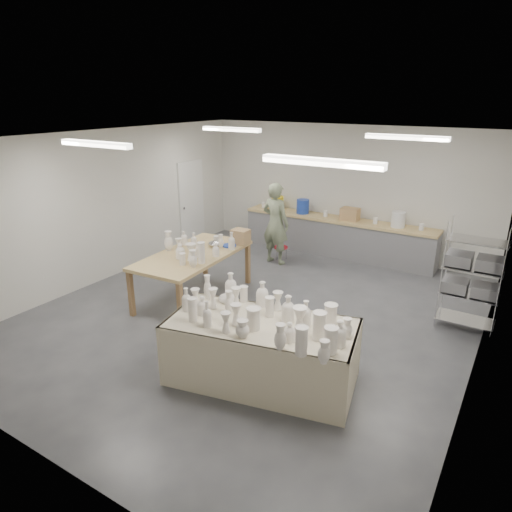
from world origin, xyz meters
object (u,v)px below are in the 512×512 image
Objects in this scene: drying_table at (262,349)px; work_table at (198,253)px; red_stool at (281,248)px; potter at (276,223)px.

drying_table is 1.08× the size of work_table.
red_stool is at bearing 103.82° from drying_table.
drying_table is 6.68× the size of red_stool.
potter is at bearing 105.29° from drying_table.
potter is 0.71m from red_stool.
drying_table is at bearing -64.22° from red_stool.
potter reaches higher than red_stool.
work_table is 1.33× the size of potter.
potter is (0.28, 2.41, 0.03)m from work_table.
drying_table reaches higher than red_stool.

